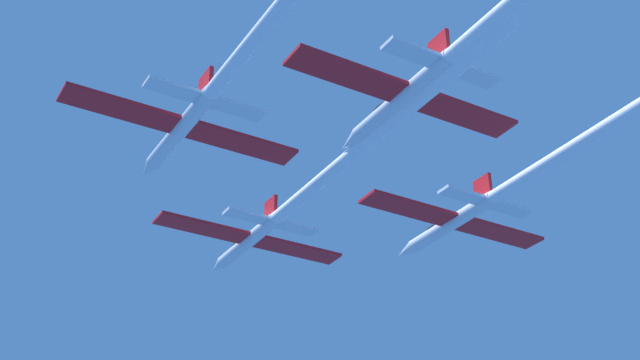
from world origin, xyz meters
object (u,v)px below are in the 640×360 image
Objects in this scene: jet_right_wing at (542,167)px; jet_slot at (514,2)px; jet_left_wing at (254,40)px; jet_lead at (304,194)px.

jet_slot reaches higher than jet_right_wing.
jet_left_wing is 16.48m from jet_slot.
jet_left_wing reaches higher than jet_right_wing.
jet_lead is 20.05m from jet_left_wing.
jet_left_wing is 1.03× the size of jet_slot.
jet_lead is 0.95× the size of jet_slot.
jet_slot is at bearing -43.98° from jet_left_wing.
jet_left_wing is (-12.51, -15.66, 0.70)m from jet_lead.
jet_lead is at bearing 51.39° from jet_left_wing.
jet_left_wing reaches higher than jet_lead.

